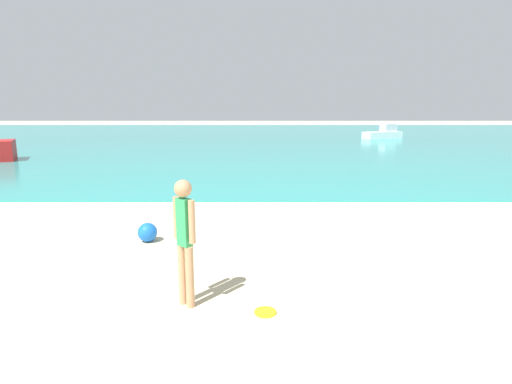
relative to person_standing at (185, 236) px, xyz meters
name	(u,v)px	position (x,y,z in m)	size (l,w,h in m)	color
water	(260,136)	(1.32, 36.13, -0.94)	(160.00, 60.00, 0.06)	teal
person_standing	(185,236)	(0.00, 0.00, 0.00)	(0.32, 0.29, 1.71)	tan
frisbee	(266,312)	(1.05, -0.22, -0.96)	(0.28, 0.28, 0.03)	yellow
boat_far	(384,133)	(12.53, 31.76, -0.47)	(3.92, 2.76, 1.28)	white
beach_ball	(148,232)	(-1.23, 2.66, -0.78)	(0.38, 0.38, 0.38)	blue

